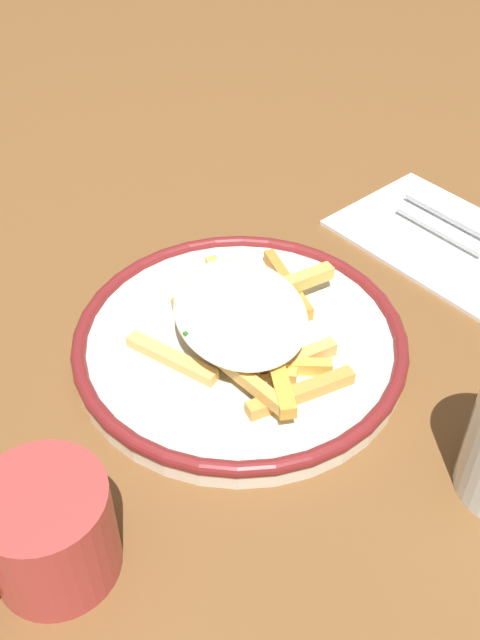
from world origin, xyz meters
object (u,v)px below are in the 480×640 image
at_px(fork, 478,231).
at_px(coffee_mug, 48,532).
at_px(fries_heap, 249,319).
at_px(plate, 240,342).
at_px(napkin, 451,242).

relative_size(fork, coffee_mug, 1.64).
bearing_deg(coffee_mug, fries_heap, -167.37).
relative_size(plate, napkin, 1.25).
distance_m(plate, fork, 0.29).
bearing_deg(coffee_mug, fork, -179.28).
distance_m(plate, fries_heap, 0.03).
bearing_deg(fries_heap, fork, 171.02).
bearing_deg(coffee_mug, plate, -165.62).
xyz_separation_m(plate, fries_heap, (-0.00, 0.01, 0.03)).
distance_m(fork, coffee_mug, 0.51).
distance_m(napkin, fork, 0.03).
bearing_deg(napkin, fork, 155.90).
relative_size(fries_heap, coffee_mug, 1.77).
height_order(napkin, coffee_mug, coffee_mug).
bearing_deg(fries_heap, napkin, 172.77).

